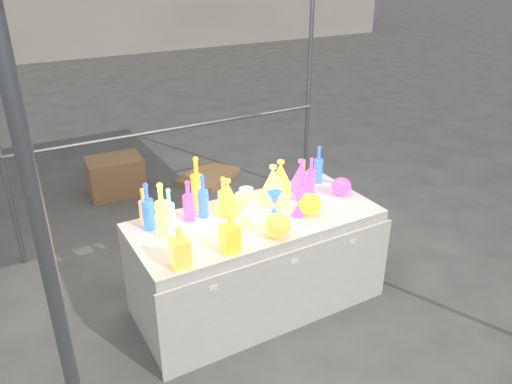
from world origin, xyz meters
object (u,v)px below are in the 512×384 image
cardboard_box_closed (116,176)px  globe_0 (278,227)px  lampshade_0 (228,196)px  display_table (257,262)px  bottle_0 (144,206)px  decanter_0 (180,247)px

cardboard_box_closed → globe_0: size_ratio=3.25×
lampshade_0 → display_table: bearing=-36.3°
lampshade_0 → cardboard_box_closed: bearing=112.5°
display_table → bottle_0: bearing=155.9°
lampshade_0 → globe_0: bearing=-58.6°
cardboard_box_closed → lampshade_0: bearing=-80.5°
bottle_0 → globe_0: (0.71, -0.62, -0.06)m
display_table → globe_0: size_ratio=10.13×
cardboard_box_closed → globe_0: globe_0 is taller
cardboard_box_closed → bottle_0: size_ratio=2.18×
decanter_0 → globe_0: bearing=4.4°
display_table → globe_0: bearing=-91.8°
bottle_0 → globe_0: bottle_0 is taller
decanter_0 → cardboard_box_closed: bearing=87.5°
display_table → lampshade_0: (-0.14, 0.18, 0.51)m
decanter_0 → globe_0: size_ratio=1.49×
cardboard_box_closed → decanter_0: 2.89m
cardboard_box_closed → decanter_0: size_ratio=2.18×
bottle_0 → globe_0: 0.94m
bottle_0 → decanter_0: (0.02, -0.62, 0.00)m
cardboard_box_closed → bottle_0: 2.30m
display_table → decanter_0: bearing=-156.7°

